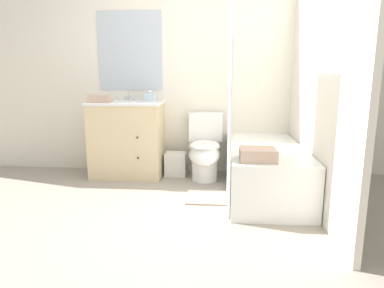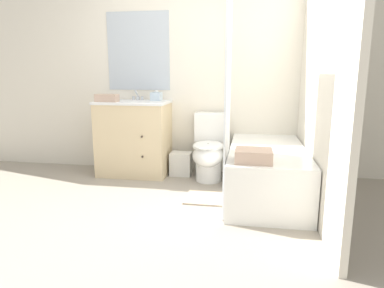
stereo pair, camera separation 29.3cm
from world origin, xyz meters
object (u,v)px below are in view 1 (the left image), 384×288
toilet (205,150)px  tissue_box (150,97)px  vanity_cabinet (128,138)px  bath_towel_folded (258,154)px  sink_faucet (130,97)px  hand_towel_folded (100,99)px  bath_mat (209,197)px  bathtub (265,170)px  wastebasket (176,164)px

toilet → tissue_box: tissue_box is taller
vanity_cabinet → bath_towel_folded: (1.41, -1.09, 0.09)m
sink_faucet → tissue_box: same height
toilet → hand_towel_folded: 1.32m
toilet → bath_mat: (0.07, -0.62, -0.35)m
toilet → bathtub: 0.76m
tissue_box → hand_towel_folded: bearing=-152.5°
sink_faucet → vanity_cabinet: bearing=-90.0°
toilet → bathtub: toilet is taller
bath_mat → hand_towel_folded: bearing=156.1°
vanity_cabinet → tissue_box: 0.56m
bath_mat → sink_faucet: bearing=138.2°
hand_towel_folded → bath_mat: bearing=-23.9°
sink_faucet → tissue_box: 0.27m
vanity_cabinet → hand_towel_folded: size_ratio=3.56×
tissue_box → bath_mat: tissue_box is taller
bathtub → hand_towel_folded: 1.97m
tissue_box → bath_towel_folded: tissue_box is taller
hand_towel_folded → bathtub: bearing=-10.8°
hand_towel_folded → bath_mat: 1.65m
hand_towel_folded → tissue_box: bearing=27.5°
vanity_cabinet → toilet: (0.93, -0.09, -0.10)m
toilet → wastebasket: bearing=158.8°
vanity_cabinet → bath_mat: vanity_cabinet is taller
hand_towel_folded → bath_towel_folded: (1.67, -0.93, -0.39)m
bathtub → sink_faucet: bearing=156.3°
bath_mat → vanity_cabinet: bearing=144.3°
vanity_cabinet → bath_towel_folded: vanity_cabinet is taller
tissue_box → bath_towel_folded: (1.16, -1.20, -0.40)m
vanity_cabinet → sink_faucet: 0.50m
vanity_cabinet → sink_faucet: sink_faucet is taller
vanity_cabinet → wastebasket: (0.57, 0.04, -0.32)m
bathtub → tissue_box: tissue_box is taller
bathtub → wastebasket: 1.14m
wastebasket → tissue_box: bearing=168.9°
tissue_box → bath_mat: size_ratio=0.32×
wastebasket → bath_towel_folded: bath_towel_folded is taller
toilet → bath_towel_folded: 1.12m
vanity_cabinet → bath_mat: (0.99, -0.71, -0.45)m
vanity_cabinet → bath_towel_folded: bearing=-37.6°
vanity_cabinet → bath_mat: size_ratio=2.02×
toilet → bath_towel_folded: toilet is taller
toilet → bath_mat: bearing=-83.8°
toilet → bath_towel_folded: (0.49, -1.00, 0.19)m
wastebasket → sink_faucet: bearing=167.1°
bathtub → bath_mat: bathtub is taller
vanity_cabinet → hand_towel_folded: (-0.26, -0.16, 0.48)m
bathtub → wastebasket: bathtub is taller
bath_towel_folded → bath_mat: bath_towel_folded is taller
tissue_box → hand_towel_folded: 0.58m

